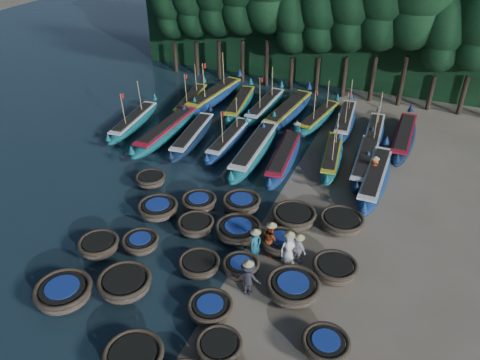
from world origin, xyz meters
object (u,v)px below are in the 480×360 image
at_px(coracle_2, 134,358).
at_px(coracle_24, 341,222).
at_px(coracle_12, 199,265).
at_px(long_boat_13, 288,111).
at_px(coracle_20, 151,180).
at_px(fisherman_6, 374,168).
at_px(coracle_5, 64,293).
at_px(coracle_14, 293,288).
at_px(long_boat_2, 193,135).
at_px(long_boat_7, 364,162).
at_px(coracle_17, 238,230).
at_px(fisherman_5, 296,133).
at_px(long_boat_4, 255,150).
at_px(fisherman_0, 289,247).
at_px(coracle_18, 280,242).
at_px(coracle_16, 196,225).
at_px(long_boat_15, 345,120).
at_px(long_boat_14, 319,118).
at_px(fisherman_3, 248,277).
at_px(long_boat_9, 191,101).
at_px(fisherman_2, 271,238).
at_px(long_boat_0, 134,121).
at_px(coracle_22, 241,203).
at_px(long_boat_3, 229,139).
at_px(long_boat_6, 332,156).
at_px(long_boat_1, 167,130).
at_px(fisherman_1, 255,244).
at_px(coracle_13, 241,267).
at_px(long_boat_17, 403,137).
at_px(coracle_6, 125,284).
at_px(long_boat_8, 375,177).
at_px(coracle_15, 158,209).
at_px(fisherman_4, 298,248).
at_px(long_boat_16, 373,135).
at_px(coracle_10, 99,246).
at_px(coracle_23, 294,217).
at_px(long_boat_12, 265,106).
at_px(long_boat_5, 284,157).
at_px(coracle_11, 141,243).

bearing_deg(coracle_2, coracle_24, 64.72).
height_order(coracle_12, long_boat_13, long_boat_13).
height_order(coracle_20, fisherman_6, fisherman_6).
distance_m(coracle_5, coracle_14, 9.90).
bearing_deg(long_boat_2, long_boat_7, -2.04).
distance_m(coracle_17, fisherman_5, 10.83).
xyz_separation_m(long_boat_4, fisherman_0, (5.15, -8.76, 0.32)).
bearing_deg(coracle_18, coracle_16, -175.20).
bearing_deg(long_boat_15, coracle_14, -90.58).
distance_m(coracle_14, long_boat_13, 18.39).
bearing_deg(long_boat_14, coracle_14, -69.54).
distance_m(long_boat_7, fisherman_3, 12.99).
xyz_separation_m(coracle_18, long_boat_9, (-12.26, 13.85, 0.07)).
relative_size(coracle_12, fisherman_2, 1.20).
bearing_deg(long_boat_0, coracle_12, -52.24).
bearing_deg(coracle_22, long_boat_3, 119.05).
distance_m(coracle_16, long_boat_7, 11.94).
xyz_separation_m(coracle_16, long_boat_6, (4.79, 9.77, 0.07)).
relative_size(long_boat_14, long_boat_15, 0.93).
height_order(long_boat_1, fisherman_1, fisherman_1).
xyz_separation_m(coracle_2, coracle_24, (5.30, 11.21, -0.01)).
distance_m(coracle_13, long_boat_7, 12.23).
bearing_deg(fisherman_6, coracle_5, 106.40).
bearing_deg(long_boat_17, coracle_16, -121.79).
relative_size(coracle_6, coracle_17, 1.10).
relative_size(long_boat_3, long_boat_6, 1.04).
height_order(long_boat_8, long_boat_13, long_boat_13).
height_order(coracle_18, long_boat_17, long_boat_17).
xyz_separation_m(long_boat_15, fisherman_1, (-0.81, -16.21, 0.47)).
xyz_separation_m(long_boat_2, fisherman_6, (12.38, -0.04, 0.30)).
bearing_deg(coracle_18, long_boat_1, 143.68).
xyz_separation_m(coracle_15, fisherman_2, (6.67, -0.49, 0.48)).
bearing_deg(fisherman_4, coracle_12, 59.79).
distance_m(coracle_12, long_boat_6, 12.75).
bearing_deg(long_boat_16, coracle_5, -119.48).
bearing_deg(coracle_10, long_boat_6, 57.25).
distance_m(coracle_6, long_boat_13, 20.07).
height_order(coracle_6, long_boat_7, long_boat_7).
bearing_deg(long_boat_8, coracle_23, -121.34).
xyz_separation_m(coracle_6, coracle_16, (0.92, 4.96, -0.04)).
xyz_separation_m(coracle_15, long_boat_3, (0.31, 8.84, 0.07)).
bearing_deg(coracle_2, long_boat_12, 98.47).
bearing_deg(long_boat_5, long_boat_16, 42.72).
distance_m(coracle_5, long_boat_15, 23.06).
xyz_separation_m(coracle_5, long_boat_7, (9.88, 16.23, 0.04)).
bearing_deg(coracle_17, coracle_22, 108.81).
relative_size(coracle_11, fisherman_3, 1.12).
bearing_deg(fisherman_5, fisherman_0, 145.10).
distance_m(coracle_15, long_boat_1, 9.23).
xyz_separation_m(long_boat_5, fisherman_2, (2.10, -8.39, 0.37)).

